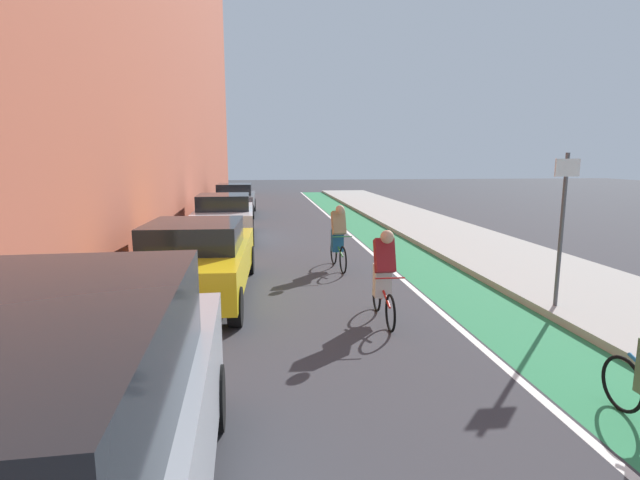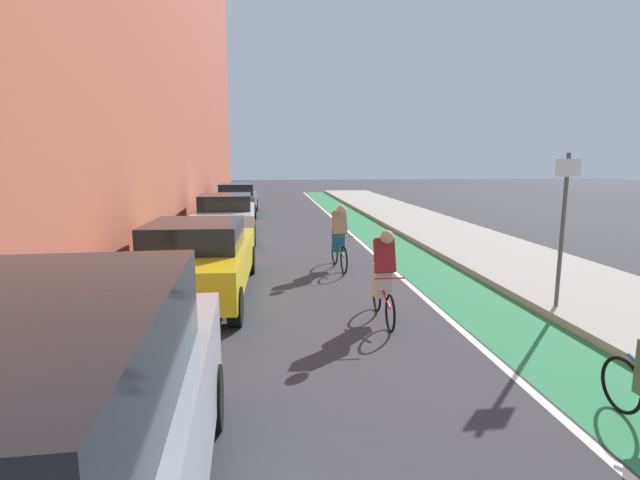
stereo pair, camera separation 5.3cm
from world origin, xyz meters
The scene contains 11 objects.
ground_plane centered at (0.00, 17.02, 0.00)m, with size 92.50×92.50×0.00m, color #38383D.
bike_lane_paint centered at (2.80, 19.02, 0.00)m, with size 1.60×42.04×0.00m, color #2D8451.
lane_divider_stripe centered at (1.90, 19.02, 0.00)m, with size 0.12×42.04×0.00m, color white.
sidewalk_right centered at (5.32, 19.02, 0.07)m, with size 3.44×42.04×0.14m, color #A8A59E.
parked_suv_silver centered at (-2.54, 3.91, 1.02)m, with size 2.03×4.73×1.98m.
parked_sedan_yellow_cab centered at (-2.55, 10.64, 0.79)m, with size 2.16×4.83×1.53m.
parked_sedan_white centered at (-2.55, 17.75, 0.79)m, with size 2.06×4.64×1.53m.
parked_sedan_gray centered at (-2.55, 24.63, 0.79)m, with size 1.90×4.42×1.53m.
cyclist_mid centered at (0.75, 8.82, 0.80)m, with size 0.48×1.66×1.58m.
cyclist_trailing centered at (0.60, 12.75, 0.81)m, with size 0.48×1.72×1.61m.
street_sign_post centered at (3.90, 8.84, 1.73)m, with size 0.44×0.07×2.68m.
Camera 2 is at (-1.19, 1.19, 2.72)m, focal length 26.89 mm.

